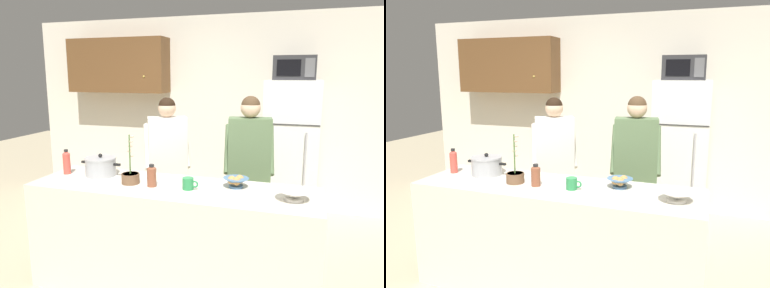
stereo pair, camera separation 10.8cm
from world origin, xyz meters
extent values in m
plane|color=#C6B793|center=(0.00, 0.00, 0.00)|extent=(14.00, 14.00, 0.00)
cube|color=silver|center=(0.00, 2.30, 1.30)|extent=(6.00, 0.12, 2.60)
cube|color=brown|center=(-1.60, 2.07, 1.94)|extent=(1.47, 0.34, 0.75)
sphere|color=gold|center=(-1.12, 1.90, 1.79)|extent=(0.03, 0.03, 0.03)
cube|color=silver|center=(0.00, 0.00, 0.46)|extent=(2.37, 0.68, 0.92)
cube|color=white|center=(0.86, 1.85, 0.88)|extent=(0.64, 0.64, 1.75)
cube|color=#333333|center=(0.86, 1.53, 1.26)|extent=(0.63, 0.01, 0.01)
cylinder|color=#B2B2B7|center=(1.03, 1.50, 0.79)|extent=(0.02, 0.02, 0.79)
cube|color=#2D2D30|center=(0.86, 1.83, 1.89)|extent=(0.48, 0.36, 0.28)
cube|color=black|center=(0.80, 1.65, 1.89)|extent=(0.26, 0.01, 0.18)
cube|color=#59595B|center=(1.02, 1.65, 1.89)|extent=(0.11, 0.01, 0.21)
cylinder|color=#33384C|center=(-0.29, 0.84, 0.39)|extent=(0.11, 0.11, 0.77)
cylinder|color=#33384C|center=(-0.42, 0.78, 0.39)|extent=(0.11, 0.11, 0.77)
cube|color=white|center=(-0.35, 0.81, 1.08)|extent=(0.45, 0.36, 0.61)
sphere|color=beige|center=(-0.35, 0.81, 1.48)|extent=(0.19, 0.19, 0.19)
sphere|color=black|center=(-0.35, 0.81, 1.50)|extent=(0.18, 0.18, 0.18)
cylinder|color=white|center=(-0.23, 1.01, 1.06)|extent=(0.23, 0.36, 0.47)
cylinder|color=white|center=(-0.59, 0.83, 1.06)|extent=(0.23, 0.36, 0.47)
cylinder|color=#726656|center=(0.58, 0.80, 0.39)|extent=(0.11, 0.11, 0.79)
cylinder|color=#726656|center=(0.44, 0.77, 0.39)|extent=(0.11, 0.11, 0.79)
cube|color=#59724C|center=(0.51, 0.79, 1.10)|extent=(0.44, 0.27, 0.62)
sphere|color=beige|center=(0.51, 0.79, 1.51)|extent=(0.19, 0.19, 0.19)
sphere|color=#4C3823|center=(0.51, 0.79, 1.53)|extent=(0.18, 0.18, 0.18)
cylinder|color=#59724C|center=(0.69, 0.94, 1.08)|extent=(0.14, 0.38, 0.48)
cylinder|color=#59724C|center=(0.29, 0.87, 1.08)|extent=(0.14, 0.38, 0.48)
cylinder|color=#ADAFB5|center=(-0.72, 0.10, 1.00)|extent=(0.27, 0.27, 0.15)
cylinder|color=#ADAFB5|center=(-0.72, 0.10, 1.08)|extent=(0.28, 0.28, 0.02)
sphere|color=black|center=(-0.72, 0.10, 1.10)|extent=(0.04, 0.04, 0.04)
cube|color=black|center=(-0.89, 0.10, 1.03)|extent=(0.06, 0.02, 0.02)
cube|color=black|center=(-0.56, 0.10, 1.03)|extent=(0.06, 0.02, 0.02)
cylinder|color=#2D8C4C|center=(0.15, -0.04, 0.97)|extent=(0.09, 0.09, 0.10)
torus|color=#2D8C4C|center=(0.21, -0.04, 0.97)|extent=(0.06, 0.01, 0.06)
cylinder|color=#4C7299|center=(0.51, 0.13, 0.93)|extent=(0.11, 0.11, 0.02)
cone|color=#4C7299|center=(0.51, 0.13, 0.97)|extent=(0.21, 0.21, 0.06)
sphere|color=tan|center=(0.48, 0.11, 0.98)|extent=(0.07, 0.07, 0.07)
sphere|color=tan|center=(0.54, 0.15, 0.98)|extent=(0.07, 0.07, 0.07)
sphere|color=tan|center=(0.52, 0.09, 0.98)|extent=(0.07, 0.07, 0.07)
cylinder|color=white|center=(0.97, -0.05, 0.93)|extent=(0.14, 0.14, 0.02)
cone|color=white|center=(0.97, -0.05, 0.97)|extent=(0.25, 0.25, 0.06)
cylinder|color=brown|center=(-0.15, -0.05, 1.00)|extent=(0.08, 0.08, 0.15)
cone|color=brown|center=(-0.15, -0.05, 1.08)|extent=(0.08, 0.08, 0.02)
cylinder|color=#262626|center=(-0.15, -0.05, 1.09)|extent=(0.04, 0.04, 0.02)
cylinder|color=#D84C3F|center=(-1.05, 0.06, 1.01)|extent=(0.07, 0.07, 0.19)
cone|color=#D84C3F|center=(-1.05, 0.06, 1.12)|extent=(0.07, 0.07, 0.03)
cylinder|color=#262626|center=(-1.05, 0.06, 1.14)|extent=(0.04, 0.04, 0.02)
cylinder|color=brown|center=(-0.36, -0.03, 0.96)|extent=(0.15, 0.15, 0.09)
cylinder|color=#38281E|center=(-0.36, -0.03, 1.00)|extent=(0.14, 0.14, 0.01)
cylinder|color=#4C7238|center=(-0.36, -0.03, 1.17)|extent=(0.01, 0.01, 0.33)
ellipsoid|color=beige|center=(-0.35, -0.01, 1.15)|extent=(0.04, 0.03, 0.02)
ellipsoid|color=beige|center=(-0.36, -0.02, 1.19)|extent=(0.04, 0.03, 0.02)
ellipsoid|color=beige|center=(-0.36, -0.01, 1.24)|extent=(0.04, 0.03, 0.02)
ellipsoid|color=beige|center=(-0.35, -0.02, 1.28)|extent=(0.04, 0.03, 0.02)
ellipsoid|color=beige|center=(-0.34, -0.02, 1.32)|extent=(0.04, 0.03, 0.02)
camera|label=1|loc=(1.03, -2.66, 1.83)|focal=33.86mm
camera|label=2|loc=(1.13, -2.62, 1.83)|focal=33.86mm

